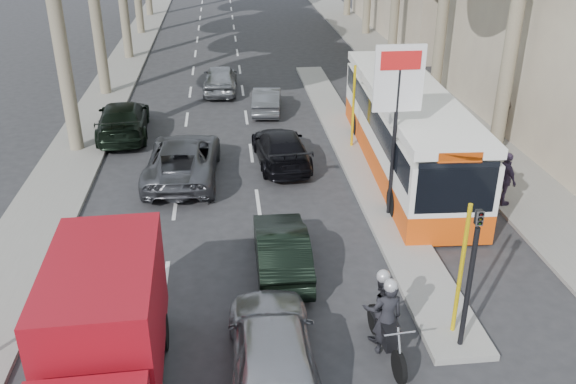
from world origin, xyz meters
name	(u,v)px	position (x,y,z in m)	size (l,w,h in m)	color
ground	(311,318)	(0.00, 0.00, 0.00)	(120.00, 120.00, 0.00)	#28282B
sidewalk_right	(391,62)	(8.60, 25.00, 0.06)	(3.20, 70.00, 0.12)	gray
median_left	(128,58)	(-8.00, 28.00, 0.06)	(2.40, 64.00, 0.12)	gray
traffic_island	(351,147)	(3.25, 11.00, 0.08)	(1.50, 26.00, 0.16)	gray
billboard	(397,108)	(3.25, 5.00, 3.70)	(1.50, 12.10, 5.60)	yellow
traffic_light_island	(473,257)	(3.25, -1.50, 2.49)	(0.16, 0.41, 3.60)	black
silver_hatchback	(273,350)	(-1.10, -2.00, 0.79)	(1.85, 4.61, 1.57)	#9B9CA3
dark_hatchback	(282,249)	(-0.50, 2.28, 0.67)	(1.41, 4.04, 1.33)	black
queue_car_a	(183,159)	(-3.50, 8.82, 0.76)	(2.51, 5.44, 1.51)	#4A4C51
queue_car_b	(281,148)	(0.20, 9.77, 0.67)	(1.88, 4.63, 1.34)	black
queue_car_c	(220,79)	(-2.07, 19.81, 0.74)	(1.74, 4.32, 1.47)	#929599
queue_car_d	(267,100)	(0.14, 16.23, 0.61)	(1.28, 3.68, 1.21)	#52555A
queue_car_e	(123,119)	(-6.30, 13.63, 0.75)	(2.09, 5.14, 1.49)	black
red_truck	(104,338)	(-4.45, -2.23, 1.58)	(2.30, 5.67, 2.99)	black
city_bus	(406,127)	(4.80, 8.83, 1.67)	(3.16, 12.16, 3.18)	#E44C0C
motorcycle	(384,315)	(1.48, -1.25, 0.92)	(0.90, 2.39, 2.03)	black
pedestrian_near	(505,179)	(7.20, 5.29, 1.04)	(1.08, 0.53, 1.84)	#3C2E45
pedestrian_far	(504,118)	(9.92, 11.48, 0.95)	(1.07, 0.47, 1.65)	#67574D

